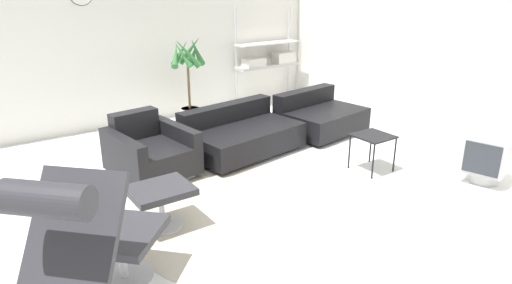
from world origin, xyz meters
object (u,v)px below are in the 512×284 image
couch_second (319,118)px  ottoman (161,196)px  lounge_chair (88,227)px  crt_television (487,157)px  side_table (373,139)px  armchair_red (150,153)px  potted_plant (188,82)px  shelf_unit (269,59)px  couch_low (241,136)px

couch_second → ottoman: bearing=13.9°
lounge_chair → crt_television: (4.13, -0.31, -0.36)m
side_table → lounge_chair: bearing=-169.4°
ottoman → armchair_red: 1.22m
couch_second → potted_plant: 2.00m
potted_plant → shelf_unit: bearing=12.3°
lounge_chair → potted_plant: potted_plant is taller
couch_low → side_table: couch_low is taller
couch_low → shelf_unit: 2.55m
armchair_red → couch_low: bearing=173.2°
armchair_red → side_table: bearing=141.1°
crt_television → armchair_red: bearing=37.1°
armchair_red → couch_low: (1.23, 0.00, -0.04)m
crt_television → potted_plant: (-1.72, 3.69, 0.37)m
lounge_chair → couch_second: lounge_chair is taller
lounge_chair → side_table: lounge_chair is taller
shelf_unit → ottoman: bearing=-138.5°
couch_second → crt_television: couch_second is taller
ottoman → couch_low: 1.98m
potted_plant → armchair_red: bearing=-130.8°
armchair_red → crt_television: size_ratio=1.80×
lounge_chair → potted_plant: 4.15m
couch_low → couch_second: 1.37m
shelf_unit → couch_low: bearing=-134.2°
potted_plant → crt_television: bearing=-65.0°
side_table → crt_television: (0.77, -0.93, -0.08)m
armchair_red → couch_second: (2.60, 0.04, -0.04)m
couch_second → armchair_red: bearing=-7.2°
armchair_red → couch_second: 2.60m
ottoman → couch_second: (2.97, 1.20, -0.08)m
couch_low → crt_television: size_ratio=2.79×
armchair_red → crt_television: armchair_red is taller
ottoman → side_table: (2.54, -0.18, 0.08)m
armchair_red → couch_second: bearing=173.8°
lounge_chair → crt_television: 4.16m
ottoman → shelf_unit: bearing=41.5°
crt_television → couch_low: bearing=21.7°
ottoman → side_table: bearing=-4.1°
armchair_red → shelf_unit: bearing=-156.0°
ottoman → armchair_red: armchair_red is taller
side_table → shelf_unit: size_ratio=0.25×
ottoman → potted_plant: (1.59, 2.57, 0.36)m
side_table → potted_plant: bearing=109.0°
armchair_red → couch_low: armchair_red is taller
couch_second → side_table: 1.46m
couch_second → side_table: (-0.44, -1.38, 0.16)m
crt_television → potted_plant: bearing=10.0°
armchair_red → lounge_chair: bearing=51.8°
ottoman → couch_second: size_ratio=0.43×
ottoman → shelf_unit: shelf_unit is taller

